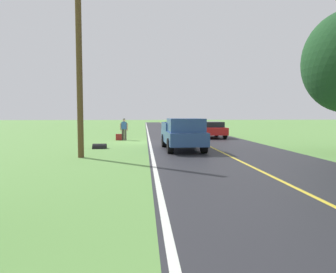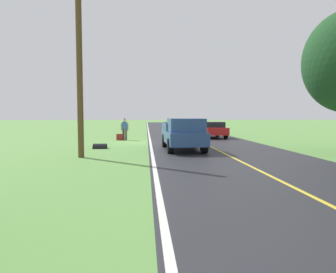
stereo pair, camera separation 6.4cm
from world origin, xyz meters
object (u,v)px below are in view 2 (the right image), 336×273
pickup_truck_passing (183,133)px  sedan_near_oncoming (212,129)px  suitcase_carried (119,137)px  utility_pole_roadside (80,76)px  hitchhiker_walking (125,128)px

pickup_truck_passing → sedan_near_oncoming: 10.14m
suitcase_carried → sedan_near_oncoming: sedan_near_oncoming is taller
suitcase_carried → sedan_near_oncoming: 8.25m
utility_pole_roadside → pickup_truck_passing: bearing=-152.9°
pickup_truck_passing → utility_pole_roadside: 6.50m
sedan_near_oncoming → hitchhiker_walking: bearing=15.6°
suitcase_carried → utility_pole_roadside: bearing=-4.8°
hitchhiker_walking → sedan_near_oncoming: 7.82m
sedan_near_oncoming → suitcase_carried: bearing=15.4°
hitchhiker_walking → pickup_truck_passing: bearing=117.5°
suitcase_carried → pickup_truck_passing: pickup_truck_passing is taller
hitchhiker_walking → pickup_truck_passing: (-3.81, 7.33, -0.01)m
pickup_truck_passing → hitchhiker_walking: bearing=-62.5°
pickup_truck_passing → utility_pole_roadside: size_ratio=0.72×
sedan_near_oncoming → utility_pole_roadside: (8.91, 12.10, 3.05)m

